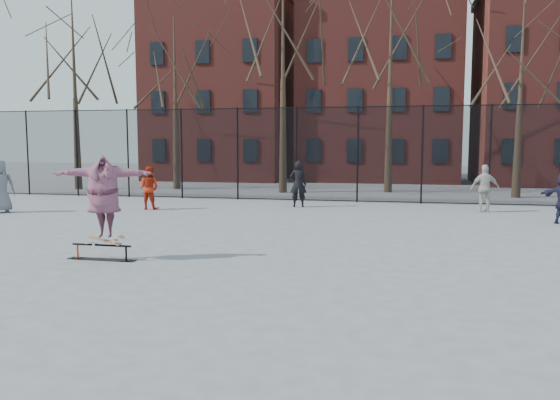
% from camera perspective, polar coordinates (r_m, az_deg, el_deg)
% --- Properties ---
extents(ground, '(100.00, 100.00, 0.00)m').
position_cam_1_polar(ground, '(10.60, -3.76, -7.61)').
color(ground, slate).
extents(skate_rail, '(1.54, 0.24, 0.34)m').
position_cam_1_polar(skate_rail, '(12.31, -18.13, -5.35)').
color(skate_rail, black).
rests_on(skate_rail, ground).
extents(skateboard, '(0.76, 0.18, 0.09)m').
position_cam_1_polar(skateboard, '(12.22, -17.78, -4.22)').
color(skateboard, '#A16840').
rests_on(skateboard, skate_rail).
extents(skater, '(2.21, 1.12, 1.74)m').
position_cam_1_polar(skater, '(12.09, -17.92, 0.04)').
color(skater, '#5F3C98').
rests_on(skater, skateboard).
extents(bystander_grey, '(1.10, 1.05, 1.89)m').
position_cam_1_polar(bystander_grey, '(21.82, -27.18, 1.29)').
color(bystander_grey, slate).
rests_on(bystander_grey, ground).
extents(bystander_black, '(0.72, 0.53, 1.79)m').
position_cam_1_polar(bystander_black, '(21.11, 1.92, 1.68)').
color(bystander_black, black).
rests_on(bystander_black, ground).
extents(bystander_red, '(0.82, 0.65, 1.61)m').
position_cam_1_polar(bystander_red, '(20.96, -13.53, 1.24)').
color(bystander_red, '#B1260F').
rests_on(bystander_red, ground).
extents(bystander_white, '(1.05, 0.54, 1.71)m').
position_cam_1_polar(bystander_white, '(20.90, 20.63, 1.15)').
color(bystander_white, '#B8B4AA').
rests_on(bystander_white, ground).
extents(fence, '(34.03, 0.07, 4.00)m').
position_cam_1_polar(fence, '(23.08, 5.10, 4.92)').
color(fence, black).
rests_on(fence, ground).
extents(tree_row, '(33.66, 7.46, 10.67)m').
position_cam_1_polar(tree_row, '(27.65, 5.81, 16.13)').
color(tree_row, black).
rests_on(tree_row, ground).
extents(rowhouses, '(29.00, 7.00, 13.00)m').
position_cam_1_polar(rowhouses, '(36.14, 8.95, 11.64)').
color(rowhouses, maroon).
rests_on(rowhouses, ground).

